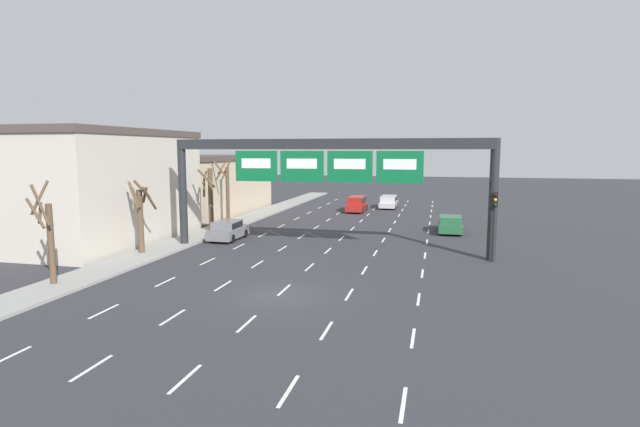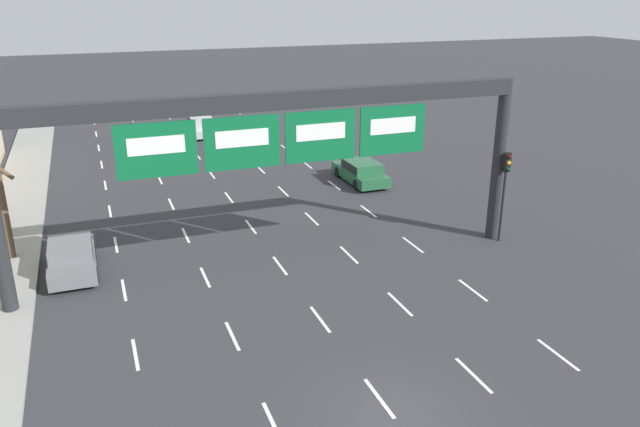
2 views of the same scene
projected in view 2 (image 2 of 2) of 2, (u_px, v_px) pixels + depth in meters
ground_plane at (394, 419)px, 17.73m from camera, size 220.00×220.00×0.00m
lane_dashes at (264, 245)px, 29.58m from camera, size 13.32×67.00×0.01m
sign_gantry at (280, 133)px, 24.90m from camera, size 21.98×0.70×7.68m
suv_red at (170, 138)px, 46.03m from camera, size 1.86×4.87×1.73m
car_green at (361, 171)px, 38.69m from camera, size 1.98×4.85×1.40m
suv_silver at (201, 125)px, 50.98m from camera, size 1.93×4.80×1.47m
car_grey at (72, 256)px, 26.36m from camera, size 1.92×4.24×1.52m
traffic_light_near_gantry at (505, 179)px, 28.99m from camera, size 0.30×0.35×4.36m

